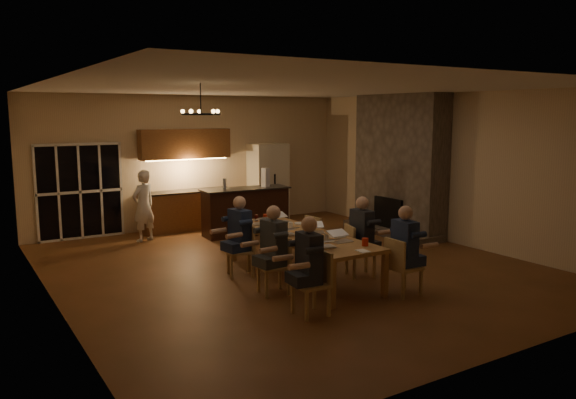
# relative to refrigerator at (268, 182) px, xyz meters

# --- Properties ---
(floor) EXTENTS (9.00, 9.00, 0.00)m
(floor) POSITION_rel_refrigerator_xyz_m (-1.90, -4.15, -1.00)
(floor) COLOR brown
(floor) RESTS_ON ground
(back_wall) EXTENTS (8.00, 0.04, 3.20)m
(back_wall) POSITION_rel_refrigerator_xyz_m (-1.90, 0.37, 0.60)
(back_wall) COLOR beige
(back_wall) RESTS_ON ground
(left_wall) EXTENTS (0.04, 9.00, 3.20)m
(left_wall) POSITION_rel_refrigerator_xyz_m (-5.92, -4.15, 0.60)
(left_wall) COLOR beige
(left_wall) RESTS_ON ground
(right_wall) EXTENTS (0.04, 9.00, 3.20)m
(right_wall) POSITION_rel_refrigerator_xyz_m (2.12, -4.15, 0.60)
(right_wall) COLOR beige
(right_wall) RESTS_ON ground
(ceiling) EXTENTS (8.00, 9.00, 0.04)m
(ceiling) POSITION_rel_refrigerator_xyz_m (-1.90, -4.15, 2.22)
(ceiling) COLOR white
(ceiling) RESTS_ON back_wall
(french_doors) EXTENTS (1.86, 0.08, 2.10)m
(french_doors) POSITION_rel_refrigerator_xyz_m (-4.60, 0.32, 0.05)
(french_doors) COLOR black
(french_doors) RESTS_ON ground
(fireplace) EXTENTS (0.58, 2.50, 3.20)m
(fireplace) POSITION_rel_refrigerator_xyz_m (1.80, -2.95, 0.60)
(fireplace) COLOR #63574E
(fireplace) RESTS_ON ground
(kitchenette) EXTENTS (2.24, 0.68, 2.40)m
(kitchenette) POSITION_rel_refrigerator_xyz_m (-2.20, 0.05, 0.20)
(kitchenette) COLOR brown
(kitchenette) RESTS_ON ground
(refrigerator) EXTENTS (0.90, 0.68, 2.00)m
(refrigerator) POSITION_rel_refrigerator_xyz_m (0.00, 0.00, 0.00)
(refrigerator) COLOR beige
(refrigerator) RESTS_ON ground
(dining_table) EXTENTS (1.10, 3.26, 0.75)m
(dining_table) POSITION_rel_refrigerator_xyz_m (-2.09, -4.74, -0.62)
(dining_table) COLOR #BE814C
(dining_table) RESTS_ON ground
(bar_island) EXTENTS (2.07, 0.79, 1.08)m
(bar_island) POSITION_rel_refrigerator_xyz_m (-1.30, -1.22, -0.46)
(bar_island) COLOR black
(bar_island) RESTS_ON ground
(chair_left_near) EXTENTS (0.45, 0.45, 0.89)m
(chair_left_near) POSITION_rel_refrigerator_xyz_m (-2.98, -6.36, -0.55)
(chair_left_near) COLOR tan
(chair_left_near) RESTS_ON ground
(chair_left_mid) EXTENTS (0.51, 0.51, 0.89)m
(chair_left_mid) POSITION_rel_refrigerator_xyz_m (-2.94, -5.28, -0.55)
(chair_left_mid) COLOR tan
(chair_left_mid) RESTS_ON ground
(chair_left_far) EXTENTS (0.55, 0.55, 0.89)m
(chair_left_far) POSITION_rel_refrigerator_xyz_m (-2.93, -4.15, -0.55)
(chair_left_far) COLOR tan
(chair_left_far) RESTS_ON ground
(chair_right_near) EXTENTS (0.45, 0.45, 0.89)m
(chair_right_near) POSITION_rel_refrigerator_xyz_m (-1.27, -6.39, -0.55)
(chair_right_near) COLOR tan
(chair_right_near) RESTS_ON ground
(chair_right_mid) EXTENTS (0.55, 0.55, 0.89)m
(chair_right_mid) POSITION_rel_refrigerator_xyz_m (-1.19, -5.24, -0.55)
(chair_right_mid) COLOR tan
(chair_right_mid) RESTS_ON ground
(chair_right_far) EXTENTS (0.48, 0.48, 0.89)m
(chair_right_far) POSITION_rel_refrigerator_xyz_m (-1.24, -4.15, -0.55)
(chair_right_far) COLOR tan
(chair_right_far) RESTS_ON ground
(person_left_near) EXTENTS (0.65, 0.65, 1.38)m
(person_left_near) POSITION_rel_refrigerator_xyz_m (-2.98, -6.32, -0.31)
(person_left_near) COLOR #24282E
(person_left_near) RESTS_ON ground
(person_right_near) EXTENTS (0.65, 0.65, 1.38)m
(person_right_near) POSITION_rel_refrigerator_xyz_m (-1.24, -6.34, -0.31)
(person_right_near) COLOR #1E294C
(person_right_near) RESTS_ON ground
(person_left_mid) EXTENTS (0.66, 0.66, 1.38)m
(person_left_mid) POSITION_rel_refrigerator_xyz_m (-2.93, -5.27, -0.31)
(person_left_mid) COLOR #363C40
(person_left_mid) RESTS_ON ground
(person_right_mid) EXTENTS (0.62, 0.62, 1.38)m
(person_right_mid) POSITION_rel_refrigerator_xyz_m (-1.18, -5.25, -0.31)
(person_right_mid) COLOR #24282E
(person_right_mid) RESTS_ON ground
(person_left_far) EXTENTS (0.67, 0.67, 1.38)m
(person_left_far) POSITION_rel_refrigerator_xyz_m (-2.92, -4.12, -0.31)
(person_left_far) COLOR #1E294C
(person_left_far) RESTS_ON ground
(standing_person) EXTENTS (0.67, 0.57, 1.56)m
(standing_person) POSITION_rel_refrigerator_xyz_m (-3.49, -0.65, -0.22)
(standing_person) COLOR silver
(standing_person) RESTS_ON ground
(chandelier) EXTENTS (0.57, 0.57, 0.03)m
(chandelier) POSITION_rel_refrigerator_xyz_m (-3.86, -4.76, 1.75)
(chandelier) COLOR black
(chandelier) RESTS_ON ceiling
(laptop_a) EXTENTS (0.37, 0.34, 0.23)m
(laptop_a) POSITION_rel_refrigerator_xyz_m (-2.31, -5.73, -0.14)
(laptop_a) COLOR silver
(laptop_a) RESTS_ON dining_table
(laptop_b) EXTENTS (0.32, 0.28, 0.23)m
(laptop_b) POSITION_rel_refrigerator_xyz_m (-1.87, -5.59, -0.14)
(laptop_b) COLOR silver
(laptop_b) RESTS_ON dining_table
(laptop_c) EXTENTS (0.33, 0.29, 0.23)m
(laptop_c) POSITION_rel_refrigerator_xyz_m (-2.36, -4.70, -0.14)
(laptop_c) COLOR silver
(laptop_c) RESTS_ON dining_table
(laptop_d) EXTENTS (0.41, 0.39, 0.23)m
(laptop_d) POSITION_rel_refrigerator_xyz_m (-1.84, -4.81, -0.14)
(laptop_d) COLOR silver
(laptop_d) RESTS_ON dining_table
(laptop_e) EXTENTS (0.33, 0.29, 0.23)m
(laptop_e) POSITION_rel_refrigerator_xyz_m (-2.26, -3.64, -0.14)
(laptop_e) COLOR silver
(laptop_e) RESTS_ON dining_table
(laptop_f) EXTENTS (0.34, 0.30, 0.23)m
(laptop_f) POSITION_rel_refrigerator_xyz_m (-1.83, -3.69, -0.14)
(laptop_f) COLOR silver
(laptop_f) RESTS_ON dining_table
(mug_front) EXTENTS (0.09, 0.09, 0.10)m
(mug_front) POSITION_rel_refrigerator_xyz_m (-2.16, -5.21, -0.20)
(mug_front) COLOR white
(mug_front) RESTS_ON dining_table
(mug_mid) EXTENTS (0.08, 0.08, 0.10)m
(mug_mid) POSITION_rel_refrigerator_xyz_m (-1.97, -4.24, -0.20)
(mug_mid) COLOR white
(mug_mid) RESTS_ON dining_table
(mug_back) EXTENTS (0.07, 0.07, 0.10)m
(mug_back) POSITION_rel_refrigerator_xyz_m (-2.39, -3.94, -0.20)
(mug_back) COLOR white
(mug_back) RESTS_ON dining_table
(redcup_near) EXTENTS (0.10, 0.10, 0.12)m
(redcup_near) POSITION_rel_refrigerator_xyz_m (-1.73, -6.00, -0.19)
(redcup_near) COLOR red
(redcup_near) RESTS_ON dining_table
(redcup_mid) EXTENTS (0.10, 0.10, 0.12)m
(redcup_mid) POSITION_rel_refrigerator_xyz_m (-2.45, -4.35, -0.19)
(redcup_mid) COLOR red
(redcup_mid) RESTS_ON dining_table
(redcup_far) EXTENTS (0.10, 0.10, 0.12)m
(redcup_far) POSITION_rel_refrigerator_xyz_m (-1.99, -3.38, -0.19)
(redcup_far) COLOR red
(redcup_far) RESTS_ON dining_table
(can_silver) EXTENTS (0.07, 0.07, 0.12)m
(can_silver) POSITION_rel_refrigerator_xyz_m (-2.09, -5.49, -0.19)
(can_silver) COLOR #B2B2B7
(can_silver) RESTS_ON dining_table
(can_cola) EXTENTS (0.07, 0.07, 0.12)m
(can_cola) POSITION_rel_refrigerator_xyz_m (-2.18, -3.35, -0.19)
(can_cola) COLOR #3F0F0C
(can_cola) RESTS_ON dining_table
(plate_near) EXTENTS (0.28, 0.28, 0.02)m
(plate_near) POSITION_rel_refrigerator_xyz_m (-1.70, -5.25, -0.24)
(plate_near) COLOR white
(plate_near) RESTS_ON dining_table
(plate_left) EXTENTS (0.23, 0.23, 0.02)m
(plate_left) POSITION_rel_refrigerator_xyz_m (-2.40, -5.61, -0.24)
(plate_left) COLOR white
(plate_left) RESTS_ON dining_table
(plate_far) EXTENTS (0.24, 0.24, 0.02)m
(plate_far) POSITION_rel_refrigerator_xyz_m (-1.62, -4.02, -0.24)
(plate_far) COLOR white
(plate_far) RESTS_ON dining_table
(notepad) EXTENTS (0.17, 0.22, 0.01)m
(notepad) POSITION_rel_refrigerator_xyz_m (-1.98, -6.26, -0.24)
(notepad) COLOR white
(notepad) RESTS_ON dining_table
(bar_bottle) EXTENTS (0.08, 0.08, 0.24)m
(bar_bottle) POSITION_rel_refrigerator_xyz_m (-1.78, -1.14, 0.20)
(bar_bottle) COLOR #99999E
(bar_bottle) RESTS_ON bar_island
(bar_blender) EXTENTS (0.17, 0.17, 0.44)m
(bar_blender) POSITION_rel_refrigerator_xyz_m (-0.80, -1.28, 0.30)
(bar_blender) COLOR silver
(bar_blender) RESTS_ON bar_island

